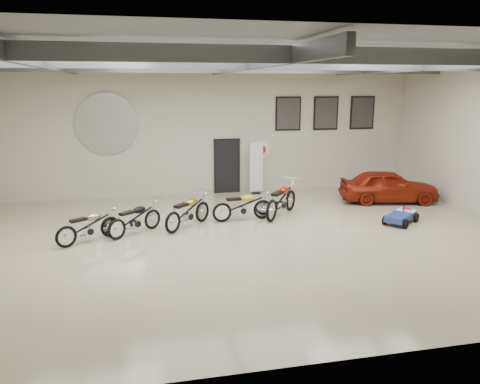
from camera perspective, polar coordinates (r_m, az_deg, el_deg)
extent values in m
cube|color=#B3AA89|center=(13.08, 1.12, -5.85)|extent=(16.00, 12.00, 0.01)
cube|color=gray|center=(12.41, 1.23, 16.57)|extent=(16.00, 12.00, 0.01)
cube|color=beige|center=(18.36, -3.21, 7.54)|extent=(16.00, 0.02, 5.00)
cube|color=black|center=(18.58, -1.61, 3.11)|extent=(0.92, 0.08, 2.10)
imported|color=maroon|center=(17.97, 17.66, 0.69)|extent=(2.11, 3.71, 1.19)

